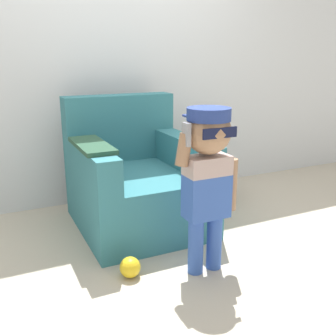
% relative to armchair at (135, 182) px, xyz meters
% --- Properties ---
extents(ground_plane, '(10.00, 10.00, 0.00)m').
position_rel_armchair_xyz_m(ground_plane, '(0.07, -0.18, -0.35)').
color(ground_plane, '#BCB29E').
extents(wall_back, '(10.00, 0.05, 2.60)m').
position_rel_armchair_xyz_m(wall_back, '(0.07, 0.68, 0.95)').
color(wall_back, silver).
rests_on(wall_back, ground_plane).
extents(armchair, '(0.94, 1.05, 1.00)m').
position_rel_armchair_xyz_m(armchair, '(0.00, 0.00, 0.00)').
color(armchair, teal).
rests_on(armchair, ground_plane).
extents(person_child, '(0.42, 0.32, 1.03)m').
position_rel_armchair_xyz_m(person_child, '(0.13, -0.87, 0.34)').
color(person_child, '#3356AD').
rests_on(person_child, ground_plane).
extents(side_table, '(0.39, 0.39, 0.41)m').
position_rel_armchair_xyz_m(side_table, '(0.82, 0.18, -0.10)').
color(side_table, '#333333').
rests_on(side_table, ground_plane).
extents(toy_ball, '(0.13, 0.13, 0.13)m').
position_rel_armchair_xyz_m(toy_ball, '(-0.33, -0.75, -0.29)').
color(toy_ball, yellow).
rests_on(toy_ball, ground_plane).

